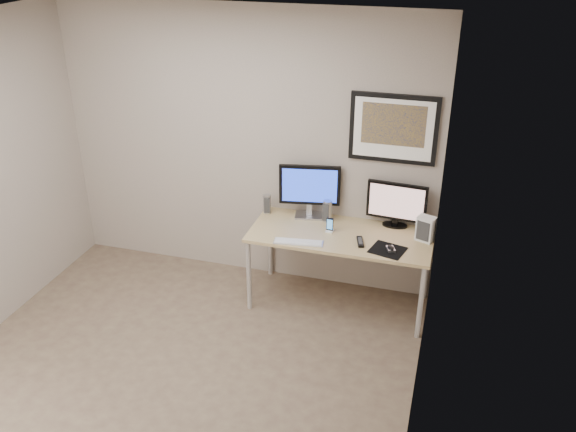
{
  "coord_description": "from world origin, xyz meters",
  "views": [
    {
      "loc": [
        1.88,
        -3.32,
        3.26
      ],
      "look_at": [
        0.59,
        1.1,
        0.96
      ],
      "focal_mm": 38.0,
      "sensor_mm": 36.0,
      "label": 1
    }
  ],
  "objects_px": {
    "speaker_left": "(267,204)",
    "speaker_right": "(327,211)",
    "monitor_tv": "(397,204)",
    "fan_unit": "(426,229)",
    "phone_dock": "(330,225)",
    "monitor_large": "(310,189)",
    "framed_art": "(393,129)",
    "keyboard": "(298,242)",
    "desk": "(341,240)"
  },
  "relations": [
    {
      "from": "monitor_tv",
      "to": "framed_art",
      "type": "bearing_deg",
      "value": 152.09
    },
    {
      "from": "speaker_left",
      "to": "keyboard",
      "type": "bearing_deg",
      "value": -64.99
    },
    {
      "from": "desk",
      "to": "speaker_right",
      "type": "xyz_separation_m",
      "value": [
        -0.17,
        0.21,
        0.17
      ]
    },
    {
      "from": "keyboard",
      "to": "monitor_large",
      "type": "bearing_deg",
      "value": 86.88
    },
    {
      "from": "monitor_tv",
      "to": "monitor_large",
      "type": "bearing_deg",
      "value": -173.52
    },
    {
      "from": "phone_dock",
      "to": "fan_unit",
      "type": "relative_size",
      "value": 0.62
    },
    {
      "from": "speaker_left",
      "to": "fan_unit",
      "type": "xyz_separation_m",
      "value": [
        1.47,
        -0.13,
        0.02
      ]
    },
    {
      "from": "framed_art",
      "to": "monitor_tv",
      "type": "bearing_deg",
      "value": -32.38
    },
    {
      "from": "framed_art",
      "to": "monitor_tv",
      "type": "height_order",
      "value": "framed_art"
    },
    {
      "from": "phone_dock",
      "to": "monitor_tv",
      "type": "bearing_deg",
      "value": 30.25
    },
    {
      "from": "desk",
      "to": "framed_art",
      "type": "distance_m",
      "value": 1.07
    },
    {
      "from": "monitor_large",
      "to": "keyboard",
      "type": "relative_size",
      "value": 1.31
    },
    {
      "from": "framed_art",
      "to": "fan_unit",
      "type": "height_order",
      "value": "framed_art"
    },
    {
      "from": "desk",
      "to": "framed_art",
      "type": "xyz_separation_m",
      "value": [
        0.35,
        0.33,
        0.96
      ]
    },
    {
      "from": "speaker_left",
      "to": "desk",
      "type": "bearing_deg",
      "value": -33.31
    },
    {
      "from": "speaker_right",
      "to": "keyboard",
      "type": "distance_m",
      "value": 0.51
    },
    {
      "from": "framed_art",
      "to": "keyboard",
      "type": "distance_m",
      "value": 1.26
    },
    {
      "from": "monitor_large",
      "to": "speaker_left",
      "type": "xyz_separation_m",
      "value": [
        -0.4,
        -0.03,
        -0.19
      ]
    },
    {
      "from": "speaker_right",
      "to": "fan_unit",
      "type": "relative_size",
      "value": 0.92
    },
    {
      "from": "framed_art",
      "to": "monitor_large",
      "type": "relative_size",
      "value": 1.35
    },
    {
      "from": "monitor_large",
      "to": "keyboard",
      "type": "bearing_deg",
      "value": -95.91
    },
    {
      "from": "desk",
      "to": "monitor_large",
      "type": "distance_m",
      "value": 0.55
    },
    {
      "from": "monitor_large",
      "to": "monitor_tv",
      "type": "relative_size",
      "value": 1.04
    },
    {
      "from": "framed_art",
      "to": "phone_dock",
      "type": "height_order",
      "value": "framed_art"
    },
    {
      "from": "monitor_tv",
      "to": "fan_unit",
      "type": "distance_m",
      "value": 0.36
    },
    {
      "from": "desk",
      "to": "keyboard",
      "type": "height_order",
      "value": "keyboard"
    },
    {
      "from": "speaker_right",
      "to": "fan_unit",
      "type": "height_order",
      "value": "fan_unit"
    },
    {
      "from": "phone_dock",
      "to": "keyboard",
      "type": "relative_size",
      "value": 0.32
    },
    {
      "from": "speaker_left",
      "to": "speaker_right",
      "type": "height_order",
      "value": "speaker_right"
    },
    {
      "from": "framed_art",
      "to": "speaker_right",
      "type": "xyz_separation_m",
      "value": [
        -0.52,
        -0.12,
        -0.79
      ]
    },
    {
      "from": "desk",
      "to": "framed_art",
      "type": "bearing_deg",
      "value": 43.46
    },
    {
      "from": "framed_art",
      "to": "speaker_left",
      "type": "distance_m",
      "value": 1.37
    },
    {
      "from": "speaker_left",
      "to": "phone_dock",
      "type": "height_order",
      "value": "speaker_left"
    },
    {
      "from": "monitor_tv",
      "to": "speaker_right",
      "type": "height_order",
      "value": "monitor_tv"
    },
    {
      "from": "phone_dock",
      "to": "keyboard",
      "type": "distance_m",
      "value": 0.35
    },
    {
      "from": "monitor_large",
      "to": "phone_dock",
      "type": "xyz_separation_m",
      "value": [
        0.25,
        -0.24,
        -0.21
      ]
    },
    {
      "from": "speaker_right",
      "to": "phone_dock",
      "type": "height_order",
      "value": "speaker_right"
    },
    {
      "from": "fan_unit",
      "to": "keyboard",
      "type": "bearing_deg",
      "value": -140.8
    },
    {
      "from": "desk",
      "to": "phone_dock",
      "type": "xyz_separation_m",
      "value": [
        -0.1,
        0.01,
        0.13
      ]
    },
    {
      "from": "fan_unit",
      "to": "phone_dock",
      "type": "bearing_deg",
      "value": -154.1
    },
    {
      "from": "monitor_tv",
      "to": "speaker_left",
      "type": "height_order",
      "value": "monitor_tv"
    },
    {
      "from": "monitor_tv",
      "to": "keyboard",
      "type": "bearing_deg",
      "value": -139.6
    },
    {
      "from": "speaker_right",
      "to": "monitor_tv",
      "type": "bearing_deg",
      "value": 15.44
    },
    {
      "from": "fan_unit",
      "to": "monitor_large",
      "type": "bearing_deg",
      "value": -168.35
    },
    {
      "from": "speaker_left",
      "to": "fan_unit",
      "type": "bearing_deg",
      "value": -22.34
    },
    {
      "from": "framed_art",
      "to": "speaker_right",
      "type": "distance_m",
      "value": 0.95
    },
    {
      "from": "desk",
      "to": "monitor_tv",
      "type": "bearing_deg",
      "value": 32.4
    },
    {
      "from": "monitor_large",
      "to": "keyboard",
      "type": "height_order",
      "value": "monitor_large"
    },
    {
      "from": "monitor_large",
      "to": "desk",
      "type": "bearing_deg",
      "value": -45.45
    },
    {
      "from": "speaker_left",
      "to": "phone_dock",
      "type": "distance_m",
      "value": 0.68
    }
  ]
}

